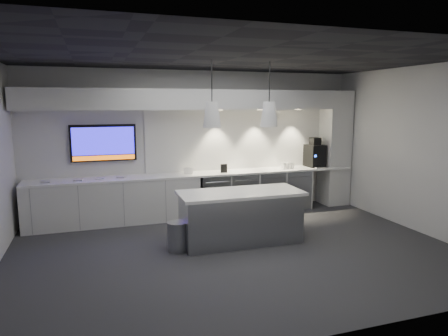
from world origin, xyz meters
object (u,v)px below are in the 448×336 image
object	(u,v)px
bin	(178,236)
coffee_machine	(315,155)
island	(240,217)
wall_tv	(104,143)

from	to	relation	value
bin	coffee_machine	xyz separation A→B (m)	(3.57, 1.87, 0.94)
island	bin	xyz separation A→B (m)	(-1.09, -0.06, -0.21)
island	bin	world-z (taller)	island
wall_tv	coffee_machine	distance (m)	4.61
wall_tv	island	xyz separation A→B (m)	(2.10, -2.06, -1.12)
bin	coffee_machine	distance (m)	4.14
island	coffee_machine	bearing A→B (deg)	36.90
island	coffee_machine	size ratio (longest dim) A/B	3.14
bin	coffee_machine	size ratio (longest dim) A/B	0.71
wall_tv	island	world-z (taller)	wall_tv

